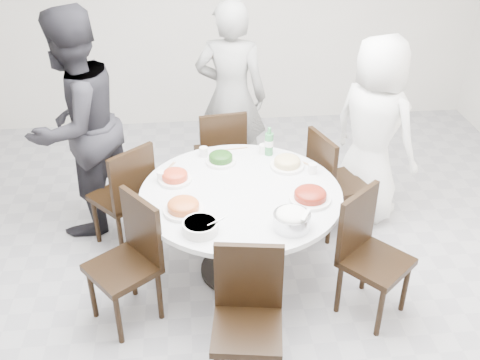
{
  "coord_description": "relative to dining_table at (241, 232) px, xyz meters",
  "views": [
    {
      "loc": [
        -0.45,
        -3.32,
        2.98
      ],
      "look_at": [
        -0.09,
        0.21,
        0.82
      ],
      "focal_mm": 42.0,
      "sensor_mm": 36.0,
      "label": 1
    }
  ],
  "objects": [
    {
      "name": "floor",
      "position": [
        0.09,
        -0.16,
        -0.38
      ],
      "size": [
        6.0,
        6.0,
        0.01
      ],
      "primitive_type": "cube",
      "color": "#A1A1A6",
      "rests_on": "ground"
    },
    {
      "name": "wall_back",
      "position": [
        0.09,
        2.84,
        1.02
      ],
      "size": [
        6.0,
        0.01,
        2.8
      ],
      "primitive_type": "cube",
      "color": "silver",
      "rests_on": "ground"
    },
    {
      "name": "dining_table",
      "position": [
        0.0,
        0.0,
        0.0
      ],
      "size": [
        1.5,
        1.5,
        0.75
      ],
      "primitive_type": "cylinder",
      "color": "silver",
      "rests_on": "floor"
    },
    {
      "name": "chair_ne",
      "position": [
        0.89,
        0.49,
        0.1
      ],
      "size": [
        0.53,
        0.53,
        0.95
      ],
      "primitive_type": "cube",
      "rotation": [
        0.0,
        0.0,
        1.88
      ],
      "color": "black",
      "rests_on": "floor"
    },
    {
      "name": "chair_n",
      "position": [
        -0.08,
        1.12,
        0.1
      ],
      "size": [
        0.47,
        0.47,
        0.95
      ],
      "primitive_type": "cube",
      "rotation": [
        0.0,
        0.0,
        3.28
      ],
      "color": "black",
      "rests_on": "floor"
    },
    {
      "name": "chair_nw",
      "position": [
        -0.94,
        0.49,
        0.1
      ],
      "size": [
        0.59,
        0.59,
        0.95
      ],
      "primitive_type": "cube",
      "rotation": [
        0.0,
        0.0,
        3.86
      ],
      "color": "black",
      "rests_on": "floor"
    },
    {
      "name": "chair_sw",
      "position": [
        -0.86,
        -0.43,
        0.1
      ],
      "size": [
        0.59,
        0.59,
        0.95
      ],
      "primitive_type": "cube",
      "rotation": [
        0.0,
        0.0,
        5.36
      ],
      "color": "black",
      "rests_on": "floor"
    },
    {
      "name": "chair_s",
      "position": [
        -0.07,
        -1.08,
        0.1
      ],
      "size": [
        0.48,
        0.48,
        0.95
      ],
      "primitive_type": "cube",
      "rotation": [
        0.0,
        0.0,
        6.13
      ],
      "color": "black",
      "rests_on": "floor"
    },
    {
      "name": "chair_se",
      "position": [
        0.9,
        -0.55,
        0.1
      ],
      "size": [
        0.59,
        0.59,
        0.95
      ],
      "primitive_type": "cube",
      "rotation": [
        0.0,
        0.0,
        6.99
      ],
      "color": "black",
      "rests_on": "floor"
    },
    {
      "name": "diner_right",
      "position": [
        1.23,
        0.72,
        0.46
      ],
      "size": [
        0.92,
        0.97,
        1.67
      ],
      "primitive_type": "imported",
      "rotation": [
        0.0,
        0.0,
        2.23
      ],
      "color": "white",
      "rests_on": "floor"
    },
    {
      "name": "diner_middle",
      "position": [
        0.05,
        1.39,
        0.54
      ],
      "size": [
        0.74,
        0.57,
        1.83
      ],
      "primitive_type": "imported",
      "rotation": [
        0.0,
        0.0,
        2.93
      ],
      "color": "black",
      "rests_on": "floor"
    },
    {
      "name": "diner_left",
      "position": [
        -1.27,
        0.8,
        0.6
      ],
      "size": [
        1.14,
        1.19,
        1.94
      ],
      "primitive_type": "imported",
      "rotation": [
        0.0,
        0.0,
        4.1
      ],
      "color": "black",
      "rests_on": "floor"
    },
    {
      "name": "dish_greens",
      "position": [
        -0.11,
        0.45,
        0.41
      ],
      "size": [
        0.24,
        0.24,
        0.06
      ],
      "primitive_type": "cylinder",
      "color": "white",
      "rests_on": "dining_table"
    },
    {
      "name": "dish_pale",
      "position": [
        0.4,
        0.32,
        0.41
      ],
      "size": [
        0.27,
        0.27,
        0.07
      ],
      "primitive_type": "cylinder",
      "color": "white",
      "rests_on": "dining_table"
    },
    {
      "name": "dish_orange",
      "position": [
        -0.48,
        0.2,
        0.41
      ],
      "size": [
        0.25,
        0.25,
        0.07
      ],
      "primitive_type": "cylinder",
      "color": "white",
      "rests_on": "dining_table"
    },
    {
      "name": "dish_redbrown",
      "position": [
        0.48,
        -0.17,
        0.41
      ],
      "size": [
        0.3,
        0.3,
        0.07
      ],
      "primitive_type": "cylinder",
      "color": "white",
      "rests_on": "dining_table"
    },
    {
      "name": "dish_tofu",
      "position": [
        -0.42,
        -0.22,
        0.41
      ],
      "size": [
        0.29,
        0.29,
        0.07
      ],
      "primitive_type": "cylinder",
      "color": "white",
      "rests_on": "dining_table"
    },
    {
      "name": "rice_bowl",
      "position": [
        0.29,
        -0.48,
        0.43
      ],
      "size": [
        0.25,
        0.25,
        0.11
      ],
      "primitive_type": "cylinder",
      "color": "silver",
      "rests_on": "dining_table"
    },
    {
      "name": "soup_bowl",
      "position": [
        -0.32,
        -0.46,
        0.41
      ],
      "size": [
        0.24,
        0.24,
        0.07
      ],
      "primitive_type": "cylinder",
      "color": "white",
      "rests_on": "dining_table"
    },
    {
      "name": "beverage_bottle",
      "position": [
        0.29,
        0.55,
        0.5
      ],
      "size": [
        0.07,
        0.07,
        0.24
      ],
      "primitive_type": "cylinder",
      "color": "#338046",
      "rests_on": "dining_table"
    },
    {
      "name": "tea_cups",
      "position": [
        -0.02,
        0.6,
        0.42
      ],
      "size": [
        0.07,
        0.07,
        0.08
      ],
      "primitive_type": "cylinder",
      "color": "white",
      "rests_on": "dining_table"
    },
    {
      "name": "chopsticks",
      "position": [
        -0.01,
        0.68,
        0.38
      ],
      "size": [
        0.24,
        0.04,
        0.01
      ],
      "primitive_type": null,
      "color": "tan",
      "rests_on": "dining_table"
    }
  ]
}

